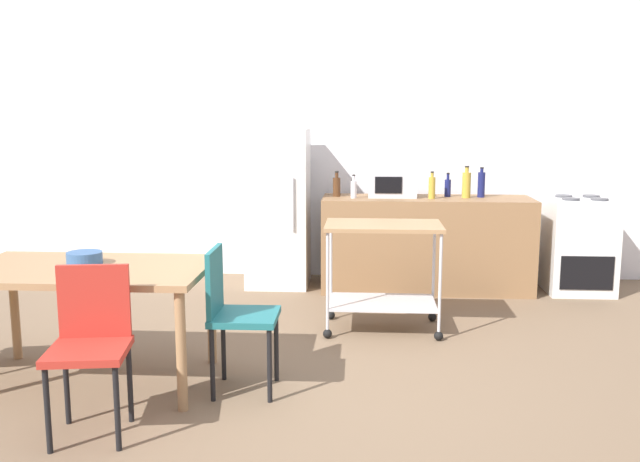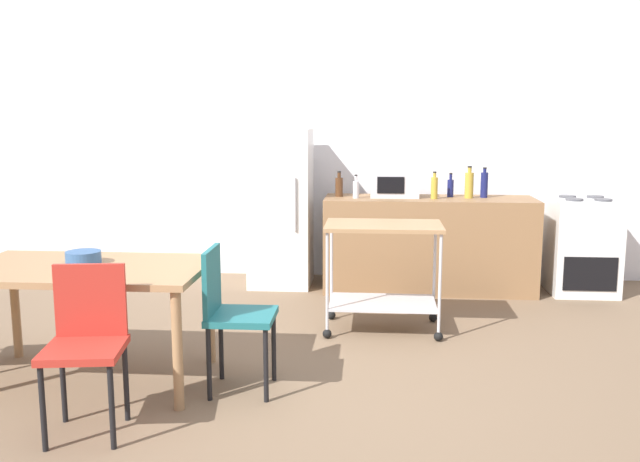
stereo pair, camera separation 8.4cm
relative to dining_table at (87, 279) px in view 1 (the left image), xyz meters
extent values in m
plane|color=brown|center=(1.42, -0.06, -0.67)|extent=(12.00, 12.00, 0.00)
cube|color=white|center=(1.42, 3.14, 0.78)|extent=(8.40, 0.12, 2.90)
cube|color=olive|center=(2.32, 2.54, -0.22)|extent=(2.00, 0.64, 0.90)
cube|color=#A37A51|center=(0.00, 0.00, 0.06)|extent=(1.50, 0.90, 0.04)
cylinder|color=#A37A51|center=(0.69, -0.39, -0.32)|extent=(0.06, 0.06, 0.71)
cylinder|color=#A37A51|center=(-0.69, 0.39, -0.32)|extent=(0.06, 0.06, 0.71)
cylinder|color=#A37A51|center=(0.69, 0.39, -0.32)|extent=(0.06, 0.06, 0.71)
cube|color=#1E666B|center=(1.00, -0.07, -0.20)|extent=(0.40, 0.40, 0.04)
cube|color=#1E666B|center=(0.82, -0.08, 0.02)|extent=(0.03, 0.38, 0.40)
cylinder|color=black|center=(1.17, -0.24, -0.45)|extent=(0.03, 0.03, 0.45)
cylinder|color=black|center=(1.17, 0.10, -0.45)|extent=(0.03, 0.03, 0.45)
cylinder|color=black|center=(0.83, -0.25, -0.45)|extent=(0.03, 0.03, 0.45)
cylinder|color=black|center=(0.83, 0.09, -0.45)|extent=(0.03, 0.03, 0.45)
cube|color=#B72D23|center=(0.30, -0.74, -0.20)|extent=(0.45, 0.45, 0.04)
cube|color=#B72D23|center=(0.27, -0.57, 0.02)|extent=(0.38, 0.09, 0.40)
cylinder|color=black|center=(0.16, -0.94, -0.45)|extent=(0.03, 0.03, 0.45)
cylinder|color=black|center=(0.49, -0.89, -0.45)|extent=(0.03, 0.03, 0.45)
cylinder|color=black|center=(0.11, -0.60, -0.45)|extent=(0.03, 0.03, 0.45)
cylinder|color=black|center=(0.44, -0.55, -0.45)|extent=(0.03, 0.03, 0.45)
cube|color=white|center=(3.77, 2.56, -0.22)|extent=(0.60, 0.60, 0.90)
cube|color=black|center=(3.77, 2.26, -0.42)|extent=(0.48, 0.01, 0.32)
cylinder|color=#47474C|center=(3.64, 2.44, 0.24)|extent=(0.16, 0.16, 0.02)
cylinder|color=#47474C|center=(3.90, 2.44, 0.24)|extent=(0.16, 0.16, 0.02)
cylinder|color=#47474C|center=(3.64, 2.68, 0.24)|extent=(0.16, 0.16, 0.02)
cylinder|color=#47474C|center=(3.90, 2.68, 0.24)|extent=(0.16, 0.16, 0.02)
cube|color=white|center=(0.87, 2.64, 0.10)|extent=(0.60, 0.60, 1.55)
cylinder|color=silver|center=(1.05, 2.33, 0.18)|extent=(0.02, 0.02, 0.50)
cube|color=#A37A51|center=(1.87, 1.22, 0.16)|extent=(0.90, 0.56, 0.03)
cube|color=silver|center=(1.87, 1.22, -0.45)|extent=(0.83, 0.52, 0.02)
cylinder|color=silver|center=(1.45, 0.97, -0.22)|extent=(0.02, 0.02, 0.76)
sphere|color=black|center=(1.45, 0.97, -0.64)|extent=(0.07, 0.07, 0.07)
cylinder|color=silver|center=(2.29, 0.97, -0.22)|extent=(0.02, 0.02, 0.76)
sphere|color=black|center=(2.29, 0.97, -0.64)|extent=(0.07, 0.07, 0.07)
cylinder|color=silver|center=(1.45, 1.47, -0.22)|extent=(0.02, 0.02, 0.76)
sphere|color=black|center=(1.45, 1.47, -0.64)|extent=(0.07, 0.07, 0.07)
cylinder|color=silver|center=(2.29, 1.47, -0.22)|extent=(0.02, 0.02, 0.76)
sphere|color=black|center=(2.29, 1.47, -0.64)|extent=(0.07, 0.07, 0.07)
cylinder|color=#4C2D19|center=(1.45, 2.59, 0.32)|extent=(0.07, 0.07, 0.18)
cylinder|color=#4C2D19|center=(1.45, 2.59, 0.44)|extent=(0.03, 0.03, 0.05)
cylinder|color=black|center=(1.45, 2.59, 0.47)|extent=(0.04, 0.04, 0.01)
cylinder|color=silver|center=(1.61, 2.46, 0.31)|extent=(0.06, 0.06, 0.16)
cylinder|color=silver|center=(1.61, 2.46, 0.42)|extent=(0.03, 0.03, 0.05)
cylinder|color=black|center=(1.61, 2.46, 0.45)|extent=(0.03, 0.03, 0.01)
cube|color=silver|center=(1.98, 2.61, 0.36)|extent=(0.46, 0.34, 0.26)
cube|color=black|center=(1.94, 2.43, 0.36)|extent=(0.25, 0.01, 0.16)
cylinder|color=gold|center=(2.35, 2.47, 0.33)|extent=(0.06, 0.06, 0.20)
cylinder|color=gold|center=(2.35, 2.47, 0.45)|extent=(0.03, 0.03, 0.04)
cylinder|color=black|center=(2.35, 2.47, 0.48)|extent=(0.03, 0.03, 0.01)
cylinder|color=navy|center=(2.52, 2.64, 0.31)|extent=(0.06, 0.06, 0.17)
cylinder|color=navy|center=(2.52, 2.64, 0.42)|extent=(0.03, 0.03, 0.05)
cylinder|color=black|center=(2.52, 2.64, 0.46)|extent=(0.03, 0.03, 0.01)
cylinder|color=gold|center=(2.69, 2.56, 0.35)|extent=(0.08, 0.08, 0.24)
cylinder|color=gold|center=(2.69, 2.56, 0.50)|extent=(0.04, 0.04, 0.05)
cylinder|color=black|center=(2.69, 2.56, 0.53)|extent=(0.04, 0.04, 0.01)
cylinder|color=navy|center=(2.84, 2.62, 0.35)|extent=(0.07, 0.07, 0.24)
cylinder|color=navy|center=(2.84, 2.62, 0.49)|extent=(0.03, 0.03, 0.04)
cylinder|color=black|center=(2.84, 2.62, 0.51)|extent=(0.03, 0.03, 0.01)
cylinder|color=#33598C|center=(-0.04, 0.08, 0.12)|extent=(0.22, 0.22, 0.08)
camera|label=1|loc=(1.72, -4.09, 1.01)|focal=38.81mm
camera|label=2|loc=(1.81, -4.08, 1.01)|focal=38.81mm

